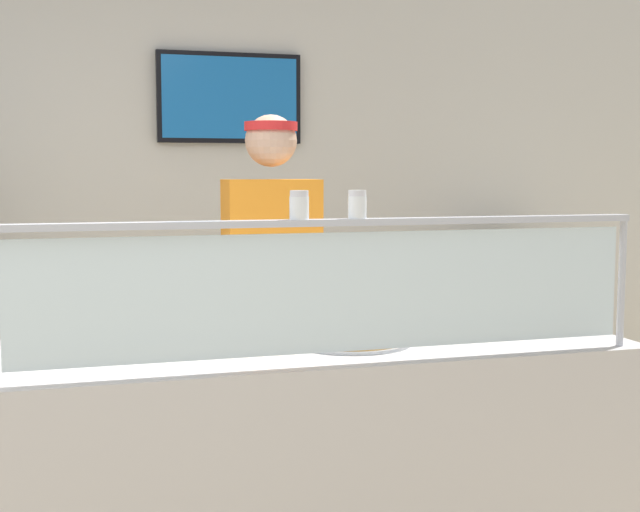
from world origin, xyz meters
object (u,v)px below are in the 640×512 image
at_px(pizza_box_stack, 528,263).
at_px(pizza_server, 359,333).
at_px(pepper_flake_shaker, 357,206).
at_px(parmesan_shaker, 299,207).
at_px(worker_figure, 273,300).
at_px(pizza_tray, 351,338).

bearing_deg(pizza_box_stack, pizza_server, -134.34).
bearing_deg(pepper_flake_shaker, parmesan_shaker, -180.00).
bearing_deg(worker_figure, pizza_tray, -80.17).
bearing_deg(worker_figure, parmesan_shaker, -98.70).
distance_m(parmesan_shaker, pepper_flake_shaker, 0.18).
relative_size(pizza_tray, worker_figure, 0.23).
height_order(pizza_tray, pizza_server, pizza_server).
distance_m(pizza_server, worker_figure, 0.70).
height_order(parmesan_shaker, worker_figure, worker_figure).
bearing_deg(pizza_box_stack, pepper_flake_shaker, -131.68).
bearing_deg(pepper_flake_shaker, pizza_server, 69.21).
bearing_deg(worker_figure, pepper_flake_shaker, -88.01).
distance_m(pizza_server, parmesan_shaker, 0.59).
height_order(pizza_server, parmesan_shaker, parmesan_shaker).
bearing_deg(pizza_box_stack, pizza_tray, -135.09).
height_order(pizza_tray, pepper_flake_shaker, pepper_flake_shaker).
distance_m(pizza_server, pepper_flake_shaker, 0.53).
height_order(pizza_tray, worker_figure, worker_figure).
distance_m(pizza_tray, pizza_box_stack, 2.25).
bearing_deg(pepper_flake_shaker, pizza_tray, 74.39).
relative_size(worker_figure, pizza_box_stack, 3.97).
xyz_separation_m(pizza_tray, worker_figure, (-0.12, 0.66, 0.04)).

